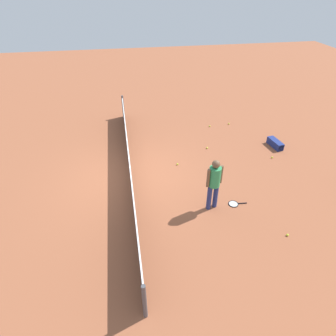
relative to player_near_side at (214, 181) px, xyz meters
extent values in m
plane|color=#9E5638|center=(2.03, 2.33, -1.01)|extent=(40.00, 40.00, 0.00)
cylinder|color=#4C4C51|center=(-2.97, 2.33, -0.47)|extent=(0.09, 0.09, 1.07)
cylinder|color=#4C4C51|center=(7.03, 2.33, -0.47)|extent=(0.09, 0.09, 1.07)
cube|color=black|center=(2.03, 2.33, -0.55)|extent=(10.00, 0.02, 0.91)
cube|color=white|center=(2.03, 2.33, -0.07)|extent=(10.00, 0.04, 0.06)
cylinder|color=navy|center=(-0.03, 0.11, -0.58)|extent=(0.17, 0.17, 0.85)
cylinder|color=navy|center=(0.03, -0.11, -0.58)|extent=(0.17, 0.17, 0.85)
cylinder|color=#339959|center=(0.00, 0.00, 0.15)|extent=(0.42, 0.42, 0.62)
cylinder|color=brown|center=(-0.06, 0.21, 0.17)|extent=(0.11, 0.11, 0.58)
cylinder|color=brown|center=(0.06, -0.21, 0.17)|extent=(0.11, 0.11, 0.58)
sphere|color=brown|center=(0.00, 0.00, 0.58)|extent=(0.28, 0.28, 0.23)
torus|color=black|center=(0.01, -0.71, -1.00)|extent=(0.34, 0.34, 0.02)
cylinder|color=silver|center=(0.01, -0.71, -1.00)|extent=(0.29, 0.29, 0.00)
cylinder|color=black|center=(-0.01, -1.00, -0.99)|extent=(0.05, 0.28, 0.03)
sphere|color=#C6E033|center=(-1.46, -1.71, -0.98)|extent=(0.07, 0.07, 0.07)
sphere|color=#C6E033|center=(5.24, -1.52, -0.98)|extent=(0.07, 0.07, 0.07)
sphere|color=#C6E033|center=(3.36, -0.85, -0.98)|extent=(0.07, 0.07, 0.07)
sphere|color=#C6E033|center=(2.26, -3.12, -0.98)|extent=(0.07, 0.07, 0.07)
sphere|color=#C6E033|center=(2.42, 0.56, -0.98)|extent=(0.07, 0.07, 0.07)
sphere|color=#C6E033|center=(5.32, -2.48, -0.98)|extent=(0.07, 0.07, 0.07)
cube|color=navy|center=(3.06, -3.63, -0.87)|extent=(0.83, 0.38, 0.28)
cylinder|color=black|center=(2.72, -3.68, -0.87)|extent=(0.13, 0.28, 0.27)
camera|label=1|loc=(-6.12, 2.40, 4.95)|focal=30.42mm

